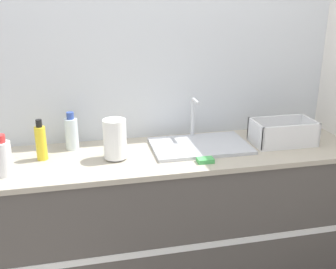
{
  "coord_description": "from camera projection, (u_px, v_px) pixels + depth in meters",
  "views": [
    {
      "loc": [
        -0.32,
        -1.8,
        1.77
      ],
      "look_at": [
        0.14,
        0.26,
        1.03
      ],
      "focal_mm": 42.0,
      "sensor_mm": 36.0,
      "label": 1
    }
  ],
  "objects": [
    {
      "name": "bottle_yellow",
      "position": [
        41.0,
        142.0,
        2.17
      ],
      "size": [
        0.06,
        0.06,
        0.23
      ],
      "color": "yellow",
      "rests_on": "counter_cabinet"
    },
    {
      "name": "paper_towel_roll",
      "position": [
        115.0,
        139.0,
        2.17
      ],
      "size": [
        0.13,
        0.13,
        0.23
      ],
      "color": "#4C4C51",
      "rests_on": "counter_cabinet"
    },
    {
      "name": "wall_back",
      "position": [
        134.0,
        77.0,
        2.45
      ],
      "size": [
        4.98,
        0.06,
        2.6
      ],
      "color": "silver",
      "rests_on": "ground_plane"
    },
    {
      "name": "bottle_white_spray",
      "position": [
        3.0,
        158.0,
        1.98
      ],
      "size": [
        0.09,
        0.09,
        0.22
      ],
      "color": "white",
      "rests_on": "counter_cabinet"
    },
    {
      "name": "bottle_clear",
      "position": [
        72.0,
        133.0,
        2.33
      ],
      "size": [
        0.08,
        0.08,
        0.23
      ],
      "color": "silver",
      "rests_on": "counter_cabinet"
    },
    {
      "name": "sponge",
      "position": [
        205.0,
        160.0,
        2.16
      ],
      "size": [
        0.09,
        0.06,
        0.02
      ],
      "color": "#4CB259",
      "rests_on": "counter_cabinet"
    },
    {
      "name": "counter_cabinet",
      "position": [
        145.0,
        222.0,
        2.43
      ],
      "size": [
        2.6,
        0.61,
        0.91
      ],
      "color": "#514C47",
      "rests_on": "ground_plane"
    },
    {
      "name": "sink",
      "position": [
        200.0,
        144.0,
        2.38
      ],
      "size": [
        0.58,
        0.38,
        0.27
      ],
      "color": "silver",
      "rests_on": "counter_cabinet"
    },
    {
      "name": "dish_rack",
      "position": [
        283.0,
        135.0,
        2.43
      ],
      "size": [
        0.38,
        0.22,
        0.15
      ],
      "color": "white",
      "rests_on": "counter_cabinet"
    }
  ]
}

